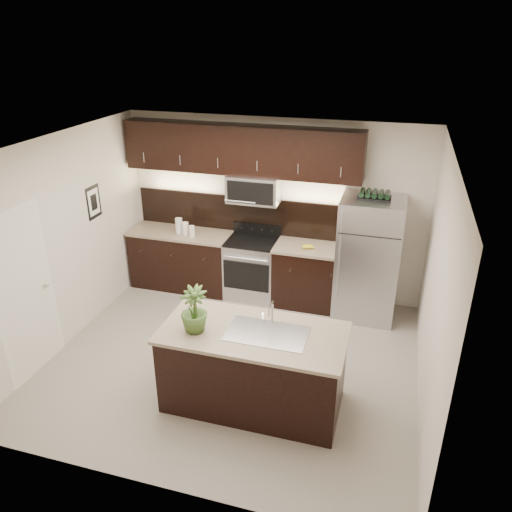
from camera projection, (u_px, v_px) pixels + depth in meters
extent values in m
plane|color=gray|center=(233.00, 360.00, 6.32)|extent=(4.50, 4.50, 0.00)
cube|color=beige|center=(274.00, 209.00, 7.49)|extent=(4.50, 0.02, 2.70)
cube|color=beige|center=(150.00, 368.00, 4.01)|extent=(4.50, 0.02, 2.70)
cube|color=beige|center=(63.00, 243.00, 6.32)|extent=(0.02, 4.00, 2.70)
cube|color=beige|center=(436.00, 291.00, 5.18)|extent=(0.02, 4.00, 2.70)
cube|color=white|center=(228.00, 148.00, 5.18)|extent=(4.50, 4.00, 0.02)
cube|color=silver|center=(26.00, 296.00, 5.76)|extent=(0.04, 0.80, 2.02)
sphere|color=silver|center=(47.00, 285.00, 6.04)|extent=(0.06, 0.06, 0.06)
cube|color=black|center=(94.00, 202.00, 6.84)|extent=(0.01, 0.32, 0.46)
cube|color=white|center=(94.00, 202.00, 6.84)|extent=(0.00, 0.24, 0.36)
cube|color=black|center=(182.00, 260.00, 7.96)|extent=(1.57, 0.62, 0.90)
cube|color=black|center=(314.00, 277.00, 7.42)|extent=(1.16, 0.62, 0.90)
cube|color=#B2B2B7|center=(252.00, 269.00, 7.66)|extent=(0.76, 0.62, 0.90)
cube|color=black|center=(252.00, 241.00, 7.47)|extent=(0.76, 0.60, 0.03)
cube|color=#C4B193|center=(180.00, 233.00, 7.76)|extent=(1.59, 0.65, 0.04)
cube|color=#C4B193|center=(315.00, 248.00, 7.22)|extent=(1.18, 0.65, 0.04)
cube|color=black|center=(245.00, 214.00, 7.65)|extent=(3.49, 0.02, 0.56)
cube|color=#B2B2B7|center=(254.00, 189.00, 7.23)|extent=(0.76, 0.40, 0.40)
cube|color=black|center=(241.00, 150.00, 7.08)|extent=(3.49, 0.33, 0.70)
cube|color=black|center=(253.00, 369.00, 5.43)|extent=(1.90, 0.90, 0.90)
cube|color=#C4B193|center=(253.00, 333.00, 5.23)|extent=(1.96, 0.96, 0.04)
cube|color=silver|center=(267.00, 333.00, 5.18)|extent=(0.84, 0.50, 0.01)
cylinder|color=silver|center=(272.00, 314.00, 5.32)|extent=(0.03, 0.03, 0.24)
cylinder|color=silver|center=(271.00, 305.00, 5.20)|extent=(0.02, 0.14, 0.02)
cylinder|color=silver|center=(269.00, 312.00, 5.16)|extent=(0.02, 0.02, 0.10)
cube|color=#B2B2B7|center=(368.00, 259.00, 6.99)|extent=(0.85, 0.77, 1.76)
cube|color=black|center=(374.00, 198.00, 6.62)|extent=(0.44, 0.27, 0.03)
cylinder|color=black|center=(362.00, 193.00, 6.64)|extent=(0.07, 0.25, 0.07)
cylinder|color=black|center=(368.00, 193.00, 6.62)|extent=(0.07, 0.25, 0.07)
cylinder|color=black|center=(375.00, 194.00, 6.59)|extent=(0.07, 0.25, 0.07)
cylinder|color=black|center=(381.00, 194.00, 6.57)|extent=(0.07, 0.25, 0.07)
cylinder|color=black|center=(388.00, 195.00, 6.55)|extent=(0.07, 0.25, 0.07)
imported|color=#375321|center=(194.00, 310.00, 5.14)|extent=(0.30, 0.30, 0.51)
cylinder|color=silver|center=(179.00, 226.00, 7.66)|extent=(0.11, 0.11, 0.24)
cylinder|color=silver|center=(185.00, 229.00, 7.60)|extent=(0.10, 0.10, 0.20)
cylinder|color=silver|center=(192.00, 231.00, 7.54)|extent=(0.09, 0.09, 0.17)
cylinder|color=silver|center=(348.00, 246.00, 7.01)|extent=(0.09, 0.09, 0.18)
cylinder|color=silver|center=(348.00, 240.00, 6.97)|extent=(0.10, 0.10, 0.02)
cylinder|color=silver|center=(348.00, 236.00, 6.95)|extent=(0.01, 0.01, 0.07)
ellipsoid|color=gold|center=(304.00, 246.00, 7.17)|extent=(0.21, 0.18, 0.05)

